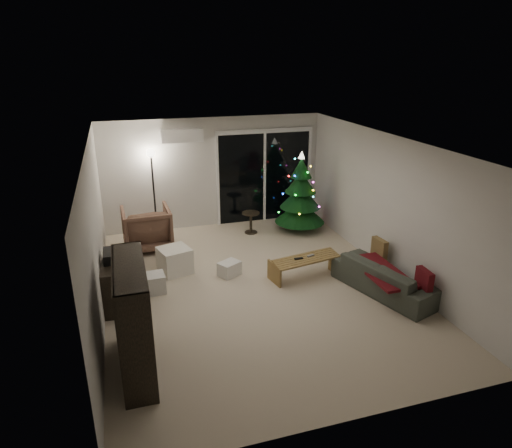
{
  "coord_description": "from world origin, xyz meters",
  "views": [
    {
      "loc": [
        -2.05,
        -6.72,
        3.81
      ],
      "look_at": [
        0.1,
        0.3,
        1.05
      ],
      "focal_mm": 32.0,
      "sensor_mm": 36.0,
      "label": 1
    }
  ],
  "objects": [
    {
      "name": "room",
      "position": [
        0.46,
        1.49,
        1.02
      ],
      "size": [
        6.5,
        7.51,
        2.6
      ],
      "color": "beige",
      "rests_on": "ground"
    },
    {
      "name": "bookshelf",
      "position": [
        -2.25,
        -1.64,
        0.73
      ],
      "size": [
        0.84,
        1.5,
        1.46
      ],
      "primitive_type": null,
      "rotation": [
        0.0,
        0.0,
        -0.35
      ],
      "color": "black",
      "rests_on": "floor"
    },
    {
      "name": "media_cabinet",
      "position": [
        -2.25,
        0.2,
        0.37
      ],
      "size": [
        0.57,
        1.23,
        0.74
      ],
      "primitive_type": "cube",
      "rotation": [
        0.0,
        0.0,
        -0.11
      ],
      "color": "black",
      "rests_on": "floor"
    },
    {
      "name": "stereo",
      "position": [
        -2.25,
        0.2,
        0.82
      ],
      "size": [
        0.38,
        0.44,
        0.16
      ],
      "primitive_type": "cube",
      "color": "black",
      "rests_on": "media_cabinet"
    },
    {
      "name": "armchair",
      "position": [
        -1.64,
        2.27,
        0.44
      ],
      "size": [
        0.98,
        1.0,
        0.88
      ],
      "primitive_type": "imported",
      "rotation": [
        0.0,
        0.0,
        3.18
      ],
      "color": "brown",
      "rests_on": "floor"
    },
    {
      "name": "ottoman",
      "position": [
        -1.25,
        0.99,
        0.24
      ],
      "size": [
        0.65,
        0.65,
        0.47
      ],
      "primitive_type": "cube",
      "rotation": [
        0.0,
        0.0,
        0.28
      ],
      "color": "white",
      "rests_on": "floor"
    },
    {
      "name": "cardboard_box_a",
      "position": [
        -1.74,
        0.34,
        0.16
      ],
      "size": [
        0.47,
        0.37,
        0.32
      ],
      "primitive_type": "cube",
      "rotation": [
        0.0,
        0.0,
        0.05
      ],
      "color": "white",
      "rests_on": "floor"
    },
    {
      "name": "cardboard_box_b",
      "position": [
        -0.33,
        0.57,
        0.13
      ],
      "size": [
        0.46,
        0.43,
        0.26
      ],
      "primitive_type": "cube",
      "rotation": [
        0.0,
        0.0,
        0.53
      ],
      "color": "white",
      "rests_on": "floor"
    },
    {
      "name": "side_table",
      "position": [
        0.65,
        2.48,
        0.24
      ],
      "size": [
        0.46,
        0.46,
        0.48
      ],
      "primitive_type": "cylinder",
      "rotation": [
        0.0,
        0.0,
        -0.23
      ],
      "color": "black",
      "rests_on": "floor"
    },
    {
      "name": "floor_lamp",
      "position": [
        -1.39,
        3.02,
        0.93
      ],
      "size": [
        0.3,
        0.3,
        1.87
      ],
      "primitive_type": "cylinder",
      "color": "black",
      "rests_on": "floor"
    },
    {
      "name": "sofa",
      "position": [
        2.05,
        -0.8,
        0.27
      ],
      "size": [
        1.26,
        2.01,
        0.55
      ],
      "primitive_type": "imported",
      "rotation": [
        0.0,
        0.0,
        1.87
      ],
      "color": "#30342D",
      "rests_on": "floor"
    },
    {
      "name": "sofa_throw",
      "position": [
        1.95,
        -0.8,
        0.4
      ],
      "size": [
        0.59,
        1.35,
        0.05
      ],
      "primitive_type": "cube",
      "color": "maroon",
      "rests_on": "sofa"
    },
    {
      "name": "cushion_a",
      "position": [
        2.3,
        -0.15,
        0.5
      ],
      "size": [
        0.14,
        0.37,
        0.36
      ],
      "primitive_type": "cube",
      "rotation": [
        0.0,
        0.0,
        0.09
      ],
      "color": "brown",
      "rests_on": "sofa"
    },
    {
      "name": "cushion_b",
      "position": [
        2.3,
        -1.45,
        0.5
      ],
      "size": [
        0.13,
        0.37,
        0.36
      ],
      "primitive_type": "cube",
      "rotation": [
        0.0,
        0.0,
        -0.07
      ],
      "color": "maroon",
      "rests_on": "sofa"
    },
    {
      "name": "coffee_table",
      "position": [
        0.96,
        0.05,
        0.2
      ],
      "size": [
        1.32,
        0.67,
        0.4
      ],
      "primitive_type": null,
      "rotation": [
        0.0,
        0.0,
        0.18
      ],
      "color": "brown",
      "rests_on": "floor"
    },
    {
      "name": "remote_a",
      "position": [
        0.81,
        0.05,
        0.41
      ],
      "size": [
        0.16,
        0.05,
        0.02
      ],
      "primitive_type": "cube",
      "color": "black",
      "rests_on": "coffee_table"
    },
    {
      "name": "remote_b",
      "position": [
        1.06,
        0.1,
        0.41
      ],
      "size": [
        0.15,
        0.09,
        0.02
      ],
      "primitive_type": "cube",
      "rotation": [
        0.0,
        0.0,
        0.35
      ],
      "color": "slate",
      "rests_on": "coffee_table"
    },
    {
      "name": "christmas_tree",
      "position": [
        1.75,
        2.32,
        0.91
      ],
      "size": [
        1.37,
        1.37,
        1.82
      ],
      "primitive_type": "cone",
      "rotation": [
        0.0,
        0.0,
        -0.25
      ],
      "color": "#0C3F18",
      "rests_on": "floor"
    }
  ]
}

